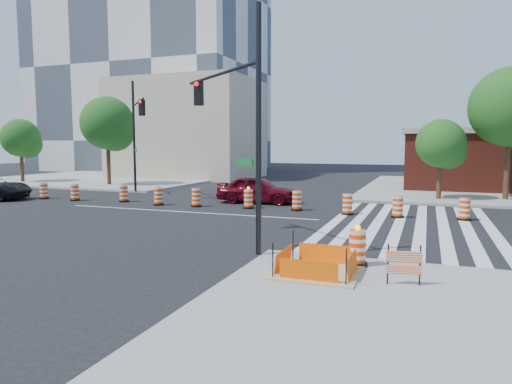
{
  "coord_description": "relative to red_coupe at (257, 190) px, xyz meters",
  "views": [
    {
      "loc": [
        11.58,
        -20.31,
        3.45
      ],
      "look_at": [
        4.69,
        -2.03,
        1.4
      ],
      "focal_mm": 32.0,
      "sensor_mm": 36.0,
      "label": 1
    }
  ],
  "objects": [
    {
      "name": "pit_drum",
      "position": [
        7.63,
        -12.57,
        -0.18
      ],
      "size": [
        0.57,
        0.57,
        1.13
      ],
      "color": "black",
      "rests_on": "ground"
    },
    {
      "name": "median_drum_3",
      "position": [
        -4.91,
        -2.87,
        -0.32
      ],
      "size": [
        0.6,
        0.6,
        1.02
      ],
      "color": "black",
      "rests_on": "ground"
    },
    {
      "name": "median_drum_9",
      "position": [
        10.99,
        -2.43,
        -0.32
      ],
      "size": [
        0.6,
        0.6,
        1.02
      ],
      "color": "black",
      "rests_on": "ground"
    },
    {
      "name": "lane_centerline",
      "position": [
        -2.23,
        -4.66,
        -0.79
      ],
      "size": [
        14.0,
        0.12,
        0.01
      ],
      "primitive_type": "cube",
      "color": "silver",
      "rests_on": "ground"
    },
    {
      "name": "sidewalk_nw",
      "position": [
        -20.23,
        13.34,
        -0.72
      ],
      "size": [
        22.0,
        22.0,
        0.15
      ],
      "primitive_type": "cube",
      "color": "gray",
      "rests_on": "ground"
    },
    {
      "name": "signal_pole_nw",
      "position": [
        -9.1,
        1.12,
        3.93
      ],
      "size": [
        3.96,
        4.46,
        7.7
      ],
      "rotation": [
        0.0,
        0.0,
        -0.85
      ],
      "color": "black",
      "rests_on": "ground"
    },
    {
      "name": "median_drum_0",
      "position": [
        -13.33,
        -2.87,
        -0.32
      ],
      "size": [
        0.6,
        0.6,
        1.02
      ],
      "color": "black",
      "rests_on": "ground"
    },
    {
      "name": "tree_north_c",
      "position": [
        10.08,
        4.82,
        2.52
      ],
      "size": [
        2.97,
        2.91,
        4.95
      ],
      "color": "#382314",
      "rests_on": "ground"
    },
    {
      "name": "median_drum_1",
      "position": [
        -10.84,
        -2.91,
        -0.32
      ],
      "size": [
        0.6,
        0.6,
        1.02
      ],
      "color": "black",
      "rests_on": "ground"
    },
    {
      "name": "barricade",
      "position": [
        8.91,
        -13.94,
        -0.12
      ],
      "size": [
        0.81,
        0.21,
        0.96
      ],
      "rotation": [
        0.0,
        0.0,
        0.21
      ],
      "color": "#FC4305",
      "rests_on": "ground"
    },
    {
      "name": "median_drum_7",
      "position": [
        5.73,
        -2.62,
        -0.32
      ],
      "size": [
        0.6,
        0.6,
        1.02
      ],
      "color": "black",
      "rests_on": "ground"
    },
    {
      "name": "beige_midrise",
      "position": [
        -14.23,
        17.34,
        4.2
      ],
      "size": [
        14.0,
        10.0,
        10.0
      ],
      "primitive_type": "cube",
      "color": "#BAAC8E",
      "rests_on": "ground"
    },
    {
      "name": "tree_north_d",
      "position": [
        13.86,
        6.01,
        4.58
      ],
      "size": [
        4.71,
        4.71,
        8.01
      ],
      "color": "#382314",
      "rests_on": "ground"
    },
    {
      "name": "tree_north_a",
      "position": [
        -24.34,
        5.6,
        3.01
      ],
      "size": [
        3.38,
        3.34,
        5.67
      ],
      "color": "#382314",
      "rests_on": "ground"
    },
    {
      "name": "median_drum_2",
      "position": [
        -7.69,
        -2.31,
        -0.32
      ],
      "size": [
        0.6,
        0.6,
        1.02
      ],
      "color": "black",
      "rests_on": "ground"
    },
    {
      "name": "tree_north_b",
      "position": [
        -15.16,
        5.85,
        4.11
      ],
      "size": [
        4.3,
        4.3,
        7.31
      ],
      "color": "#382314",
      "rests_on": "ground"
    },
    {
      "name": "excavation_pit",
      "position": [
        6.77,
        -13.66,
        -0.58
      ],
      "size": [
        2.2,
        2.2,
        0.9
      ],
      "color": "tan",
      "rests_on": "ground"
    },
    {
      "name": "ground",
      "position": [
        -2.23,
        -4.66,
        -0.8
      ],
      "size": [
        120.0,
        120.0,
        0.0
      ],
      "primitive_type": "plane",
      "color": "black",
      "rests_on": "ground"
    },
    {
      "name": "red_coupe",
      "position": [
        0.0,
        0.0,
        0.0
      ],
      "size": [
        4.82,
        2.25,
        1.6
      ],
      "primitive_type": "imported",
      "rotation": [
        0.0,
        0.0,
        1.65
      ],
      "color": "#540713",
      "rests_on": "ground"
    },
    {
      "name": "median_drum_8",
      "position": [
        8.1,
        -2.73,
        -0.32
      ],
      "size": [
        0.6,
        0.6,
        1.02
      ],
      "color": "black",
      "rests_on": "ground"
    },
    {
      "name": "signal_pole_se",
      "position": [
        3.51,
        -11.36,
        3.71
      ],
      "size": [
        4.29,
        3.7,
        7.33
      ],
      "rotation": [
        0.0,
        0.0,
        2.43
      ],
      "color": "black",
      "rests_on": "ground"
    },
    {
      "name": "median_drum_5",
      "position": [
        0.38,
        -2.33,
        -0.31
      ],
      "size": [
        0.6,
        0.6,
        1.18
      ],
      "color": "black",
      "rests_on": "ground"
    },
    {
      "name": "median_drum_6",
      "position": [
        3.03,
        -2.13,
        -0.32
      ],
      "size": [
        0.6,
        0.6,
        1.02
      ],
      "color": "black",
      "rests_on": "ground"
    },
    {
      "name": "crosswalk_east",
      "position": [
        8.72,
        -4.66,
        -0.79
      ],
      "size": [
        6.75,
        13.5,
        0.01
      ],
      "color": "silver",
      "rests_on": "ground"
    },
    {
      "name": "median_drum_4",
      "position": [
        -2.58,
        -2.71,
        -0.32
      ],
      "size": [
        0.6,
        0.6,
        1.02
      ],
      "color": "black",
      "rests_on": "ground"
    },
    {
      "name": "tower_nw",
      "position": [
        -26.23,
        29.34,
        21.7
      ],
      "size": [
        28.0,
        18.0,
        45.0
      ],
      "primitive_type": "cube",
      "color": "silver",
      "rests_on": "ground"
    }
  ]
}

